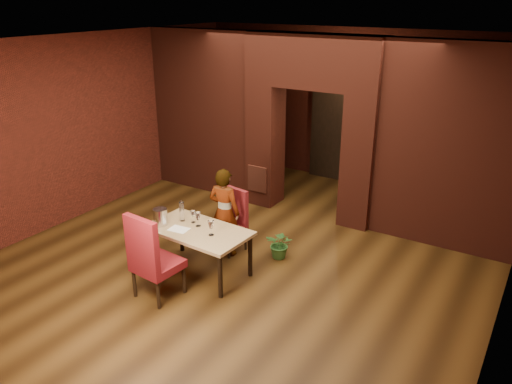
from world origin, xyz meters
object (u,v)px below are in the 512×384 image
potted_plant (280,244)px  wine_glass_c (211,228)px  wine_bucket (160,217)px  person_seated (224,212)px  water_bottle (182,211)px  dining_table (199,251)px  wine_glass_a (193,217)px  chair_far (228,221)px  wine_glass_b (198,219)px  chair_near (157,255)px

potted_plant → wine_glass_c: bearing=-116.4°
potted_plant → wine_bucket: bearing=-139.1°
person_seated → potted_plant: 0.99m
wine_bucket → water_bottle: bearing=57.3°
dining_table → person_seated: size_ratio=1.06×
person_seated → wine_glass_a: person_seated is taller
chair_far → dining_table: bearing=-78.2°
chair_far → wine_bucket: chair_far is taller
water_bottle → wine_glass_b: bearing=-4.3°
person_seated → potted_plant: person_seated is taller
chair_near → wine_glass_b: chair_near is taller
chair_near → wine_glass_c: (0.36, 0.71, 0.19)m
wine_glass_c → water_bottle: bearing=166.3°
dining_table → chair_near: size_ratio=1.21×
wine_glass_b → wine_bucket: wine_bucket is taller
wine_glass_b → water_bottle: 0.32m
wine_glass_c → person_seated: bearing=112.0°
chair_far → chair_near: bearing=-82.5°
chair_near → wine_glass_c: bearing=-111.9°
dining_table → wine_glass_c: bearing=-7.4°
dining_table → wine_bucket: bearing=-160.4°
wine_glass_a → potted_plant: 1.42m
dining_table → chair_near: bearing=-93.8°
wine_bucket → potted_plant: bearing=40.9°
person_seated → potted_plant: bearing=-164.9°
wine_glass_a → wine_bucket: wine_bucket is taller
wine_bucket → water_bottle: (0.17, 0.27, 0.03)m
wine_bucket → chair_far: bearing=61.1°
dining_table → wine_glass_b: (-0.06, 0.08, 0.45)m
person_seated → wine_glass_c: bearing=105.8°
chair_near → wine_glass_c: 0.82m
person_seated → wine_bucket: person_seated is taller
chair_far → water_bottle: (-0.35, -0.67, 0.35)m
dining_table → water_bottle: 0.64m
dining_table → wine_glass_a: bearing=147.1°
wine_glass_c → water_bottle: (-0.65, 0.16, 0.05)m
wine_bucket → potted_plant: wine_bucket is taller
dining_table → chair_far: chair_far is taller
wine_glass_b → water_bottle: (-0.31, 0.02, 0.05)m
dining_table → chair_far: size_ratio=1.48×
chair_far → wine_glass_b: bearing=-83.0°
chair_near → wine_glass_c: size_ratio=5.59×
person_seated → wine_glass_c: size_ratio=6.41×
person_seated → wine_glass_c: person_seated is taller
dining_table → potted_plant: 1.28m
chair_near → wine_bucket: (-0.46, 0.59, 0.21)m
wine_glass_b → potted_plant: size_ratio=0.46×
chair_far → wine_glass_c: size_ratio=4.57×
wine_glass_a → wine_glass_c: 0.51m
dining_table → chair_far: bearing=95.0°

